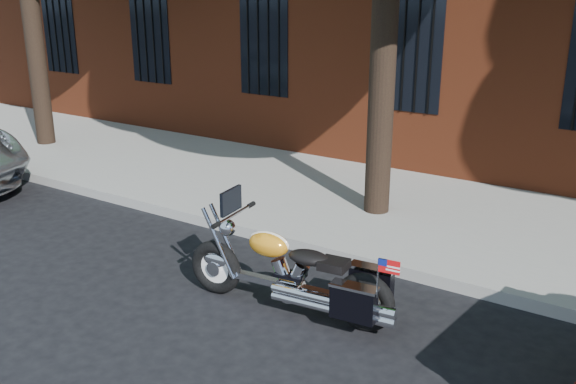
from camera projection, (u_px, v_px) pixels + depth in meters
The scene contains 4 objects.
ground at pixel (225, 287), 7.33m from camera, with size 120.00×120.00×0.00m, color black.
curb at pixel (291, 241), 8.40m from camera, with size 40.00×0.16×0.15m, color gray.
sidewalk at pixel (357, 202), 9.90m from camera, with size 40.00×3.60×0.15m, color gray.
motorcycle at pixel (297, 277), 6.61m from camera, with size 2.50×0.84×1.25m.
Camera 1 is at (4.23, -5.14, 3.33)m, focal length 40.00 mm.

